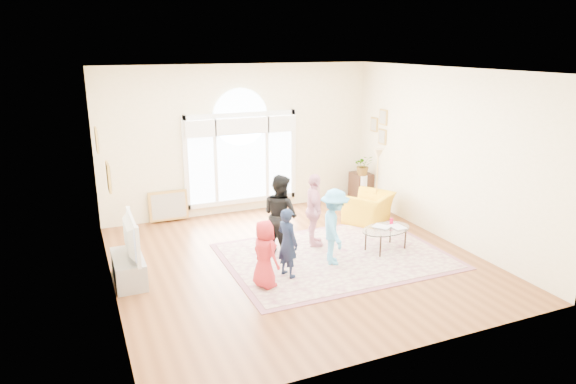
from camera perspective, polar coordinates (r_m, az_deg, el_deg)
name	(u,v)px	position (r m, az deg, el deg)	size (l,w,h in m)	color
ground	(297,260)	(8.92, 1.01, -7.61)	(6.00, 6.00, 0.00)	brown
room_shell	(243,143)	(11.00, -4.98, 5.47)	(6.00, 6.00, 6.00)	#FDEEC7
area_rug	(335,256)	(9.11, 5.28, -7.09)	(3.60, 2.60, 0.02)	beige
rug_border	(335,256)	(9.11, 5.28, -7.11)	(3.80, 2.80, 0.01)	#8A525F
tv_console	(129,269)	(8.47, -17.28, -8.16)	(0.45, 1.00, 0.42)	#96999F
television	(126,237)	(8.28, -17.53, -4.80)	(0.17, 1.11, 0.64)	black
coffee_table	(386,230)	(9.36, 10.85, -4.12)	(1.11, 0.84, 0.54)	silver
armchair	(369,208)	(10.80, 8.96, -1.76)	(0.95, 0.83, 0.62)	yellow
side_cabinet	(361,187)	(12.16, 8.09, 0.51)	(0.40, 0.50, 0.70)	black
floor_lamp	(378,159)	(10.85, 9.96, 3.61)	(0.32, 0.32, 1.51)	black
plant_pedestal	(362,190)	(11.95, 8.27, 0.22)	(0.20, 0.20, 0.70)	white
potted_plant	(363,165)	(11.81, 8.38, 2.95)	(0.42, 0.37, 0.47)	#33722D
leaning_picture	(170,221)	(11.08, -13.03, -3.21)	(0.80, 0.05, 0.62)	tan
child_red	(265,254)	(7.78, -2.58, -6.89)	(0.52, 0.34, 1.06)	red
child_navy	(288,243)	(8.11, -0.05, -5.65)	(0.41, 0.27, 1.12)	#15203C
child_black	(280,215)	(8.93, -0.85, -2.53)	(0.69, 0.54, 1.43)	black
child_pink	(314,210)	(9.31, 2.91, -2.03)	(0.79, 0.33, 1.34)	pink
child_blue	(334,227)	(8.59, 5.18, -3.86)	(0.83, 0.48, 1.29)	#50ABDF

